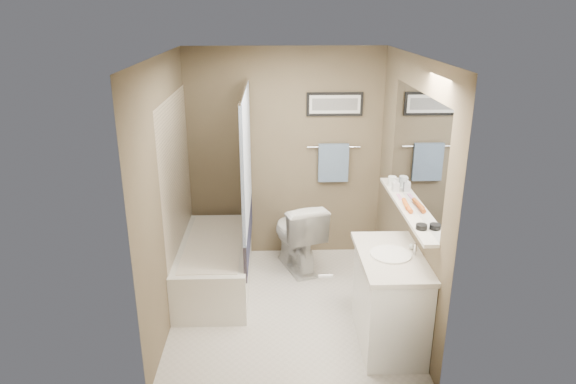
{
  "coord_description": "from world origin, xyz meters",
  "views": [
    {
      "loc": [
        -0.15,
        -4.36,
        2.77
      ],
      "look_at": [
        0.0,
        0.15,
        1.15
      ],
      "focal_mm": 32.0,
      "sensor_mm": 36.0,
      "label": 1
    }
  ],
  "objects_px": {
    "bathtub": "(215,264)",
    "vanity": "(390,301)",
    "candle_bowl_near": "(421,227)",
    "hair_brush_front": "(408,207)",
    "toilet": "(297,234)",
    "soap_bottle": "(396,184)",
    "hair_brush_back": "(406,204)",
    "glass_jar": "(392,181)"
  },
  "relations": [
    {
      "from": "vanity",
      "to": "hair_brush_back",
      "type": "bearing_deg",
      "value": 66.34
    },
    {
      "from": "glass_jar",
      "to": "hair_brush_front",
      "type": "bearing_deg",
      "value": -90.0
    },
    {
      "from": "hair_brush_back",
      "to": "soap_bottle",
      "type": "xyz_separation_m",
      "value": [
        0.0,
        0.4,
        0.05
      ]
    },
    {
      "from": "glass_jar",
      "to": "soap_bottle",
      "type": "height_order",
      "value": "soap_bottle"
    },
    {
      "from": "vanity",
      "to": "soap_bottle",
      "type": "xyz_separation_m",
      "value": [
        0.19,
        0.81,
        0.78
      ]
    },
    {
      "from": "hair_brush_back",
      "to": "candle_bowl_near",
      "type": "bearing_deg",
      "value": -90.0
    },
    {
      "from": "toilet",
      "to": "soap_bottle",
      "type": "bearing_deg",
      "value": 128.68
    },
    {
      "from": "bathtub",
      "to": "candle_bowl_near",
      "type": "relative_size",
      "value": 16.67
    },
    {
      "from": "hair_brush_back",
      "to": "glass_jar",
      "type": "relative_size",
      "value": 2.2
    },
    {
      "from": "hair_brush_back",
      "to": "toilet",
      "type": "bearing_deg",
      "value": 132.64
    },
    {
      "from": "vanity",
      "to": "glass_jar",
      "type": "relative_size",
      "value": 9.0
    },
    {
      "from": "bathtub",
      "to": "vanity",
      "type": "xyz_separation_m",
      "value": [
        1.6,
        -1.01,
        0.15
      ]
    },
    {
      "from": "bathtub",
      "to": "toilet",
      "type": "bearing_deg",
      "value": 23.83
    },
    {
      "from": "glass_jar",
      "to": "soap_bottle",
      "type": "xyz_separation_m",
      "value": [
        0.0,
        -0.15,
        0.02
      ]
    },
    {
      "from": "bathtub",
      "to": "hair_brush_back",
      "type": "bearing_deg",
      "value": -18.89
    },
    {
      "from": "hair_brush_back",
      "to": "bathtub",
      "type": "bearing_deg",
      "value": 161.33
    },
    {
      "from": "bathtub",
      "to": "candle_bowl_near",
      "type": "distance_m",
      "value": 2.28
    },
    {
      "from": "bathtub",
      "to": "soap_bottle",
      "type": "distance_m",
      "value": 2.02
    },
    {
      "from": "candle_bowl_near",
      "to": "hair_brush_front",
      "type": "xyz_separation_m",
      "value": [
        0.0,
        0.43,
        0.0
      ]
    },
    {
      "from": "toilet",
      "to": "glass_jar",
      "type": "xyz_separation_m",
      "value": [
        0.91,
        -0.44,
        0.76
      ]
    },
    {
      "from": "vanity",
      "to": "candle_bowl_near",
      "type": "distance_m",
      "value": 0.76
    },
    {
      "from": "vanity",
      "to": "glass_jar",
      "type": "xyz_separation_m",
      "value": [
        0.19,
        0.96,
        0.77
      ]
    },
    {
      "from": "hair_brush_front",
      "to": "toilet",
      "type": "bearing_deg",
      "value": 130.61
    },
    {
      "from": "bathtub",
      "to": "hair_brush_back",
      "type": "height_order",
      "value": "hair_brush_back"
    },
    {
      "from": "candle_bowl_near",
      "to": "hair_brush_front",
      "type": "relative_size",
      "value": 0.41
    },
    {
      "from": "toilet",
      "to": "hair_brush_front",
      "type": "relative_size",
      "value": 3.67
    },
    {
      "from": "bathtub",
      "to": "soap_bottle",
      "type": "bearing_deg",
      "value": -6.67
    },
    {
      "from": "vanity",
      "to": "hair_brush_front",
      "type": "bearing_deg",
      "value": 61.75
    },
    {
      "from": "hair_brush_back",
      "to": "glass_jar",
      "type": "bearing_deg",
      "value": 90.0
    },
    {
      "from": "hair_brush_front",
      "to": "soap_bottle",
      "type": "xyz_separation_m",
      "value": [
        0.0,
        0.47,
        0.05
      ]
    },
    {
      "from": "hair_brush_back",
      "to": "soap_bottle",
      "type": "bearing_deg",
      "value": 90.0
    },
    {
      "from": "candle_bowl_near",
      "to": "hair_brush_front",
      "type": "bearing_deg",
      "value": 90.0
    },
    {
      "from": "bathtub",
      "to": "soap_bottle",
      "type": "relative_size",
      "value": 11.06
    },
    {
      "from": "bathtub",
      "to": "vanity",
      "type": "distance_m",
      "value": 1.9
    },
    {
      "from": "glass_jar",
      "to": "soap_bottle",
      "type": "relative_size",
      "value": 0.74
    },
    {
      "from": "toilet",
      "to": "vanity",
      "type": "bearing_deg",
      "value": 99.11
    },
    {
      "from": "bathtub",
      "to": "hair_brush_front",
      "type": "height_order",
      "value": "hair_brush_front"
    },
    {
      "from": "soap_bottle",
      "to": "hair_brush_front",
      "type": "bearing_deg",
      "value": -90.0
    },
    {
      "from": "hair_brush_back",
      "to": "glass_jar",
      "type": "xyz_separation_m",
      "value": [
        0.0,
        0.55,
        0.03
      ]
    },
    {
      "from": "vanity",
      "to": "candle_bowl_near",
      "type": "bearing_deg",
      "value": -25.91
    },
    {
      "from": "hair_brush_front",
      "to": "hair_brush_back",
      "type": "relative_size",
      "value": 1.0
    },
    {
      "from": "candle_bowl_near",
      "to": "toilet",
      "type": "bearing_deg",
      "value": 121.5
    }
  ]
}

